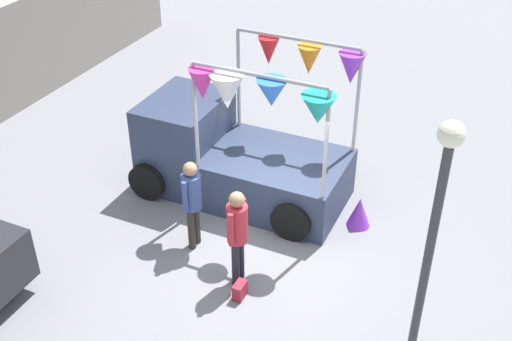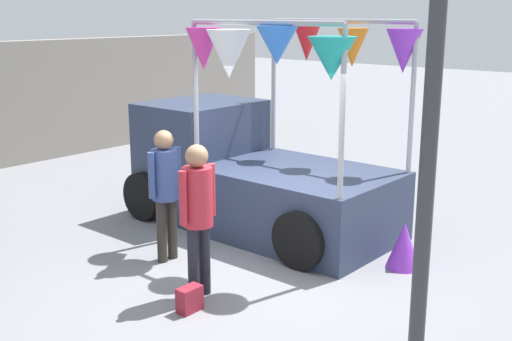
# 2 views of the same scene
# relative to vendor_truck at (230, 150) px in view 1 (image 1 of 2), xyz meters

# --- Properties ---
(ground_plane) EXTENTS (60.00, 60.00, 0.00)m
(ground_plane) POSITION_rel_vendor_truck_xyz_m (-1.53, -1.30, -0.92)
(ground_plane) COLOR slate
(vendor_truck) EXTENTS (2.51, 4.16, 3.09)m
(vendor_truck) POSITION_rel_vendor_truck_xyz_m (0.00, 0.00, 0.00)
(vendor_truck) COLOR #2D3851
(vendor_truck) RESTS_ON ground
(person_customer) EXTENTS (0.53, 0.34, 1.78)m
(person_customer) POSITION_rel_vendor_truck_xyz_m (-2.35, -1.30, 0.16)
(person_customer) COLOR black
(person_customer) RESTS_ON ground
(person_vendor) EXTENTS (0.53, 0.34, 1.74)m
(person_vendor) POSITION_rel_vendor_truck_xyz_m (-1.84, -0.19, 0.13)
(person_vendor) COLOR #2D2823
(person_vendor) RESTS_ON ground
(handbag) EXTENTS (0.28, 0.16, 0.28)m
(handbag) POSITION_rel_vendor_truck_xyz_m (-2.70, -1.50, -0.78)
(handbag) COLOR maroon
(handbag) RESTS_ON ground
(street_lamp) EXTENTS (0.32, 0.32, 4.04)m
(street_lamp) POSITION_rel_vendor_truck_xyz_m (-3.02, -4.32, 1.70)
(street_lamp) COLOR #333338
(street_lamp) RESTS_ON ground
(folded_kite_bundle_violet) EXTENTS (0.62, 0.62, 0.60)m
(folded_kite_bundle_violet) POSITION_rel_vendor_truck_xyz_m (-0.06, -2.69, -0.62)
(folded_kite_bundle_violet) COLOR purple
(folded_kite_bundle_violet) RESTS_ON ground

